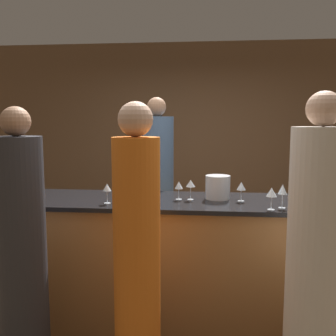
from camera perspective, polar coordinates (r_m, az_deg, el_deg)
ground_plane at (r=3.47m, az=1.93°, el=-22.18°), size 14.00×14.00×0.00m
back_wall at (r=5.41m, az=3.62°, el=3.94°), size 8.00×0.08×2.80m
bar_counter at (r=3.24m, az=1.97°, el=-13.99°), size 2.92×0.74×1.06m
bartender at (r=3.86m, az=-1.71°, el=-4.73°), size 0.34×0.34×1.94m
guest_0 at (r=2.73m, az=-21.37°, el=-11.73°), size 0.32×0.32×1.79m
guest_1 at (r=2.38m, az=-4.75°, el=-13.44°), size 0.29×0.29×1.82m
guest_2 at (r=2.41m, az=21.67°, el=-13.46°), size 0.34×0.34×1.87m
ice_bucket at (r=3.14m, az=7.60°, el=-2.92°), size 0.20×0.20×0.20m
wine_glass_0 at (r=2.89m, az=17.06°, el=-3.23°), size 0.07×0.07×0.18m
wine_glass_1 at (r=3.07m, az=1.66°, el=-2.75°), size 0.07×0.07×0.15m
wine_glass_2 at (r=3.07m, az=3.47°, el=-2.45°), size 0.07×0.07×0.17m
wine_glass_3 at (r=3.06m, az=11.10°, el=-2.81°), size 0.07×0.07×0.16m
wine_glass_4 at (r=2.97m, az=-9.28°, el=-3.06°), size 0.07×0.07×0.16m
wine_glass_5 at (r=2.82m, az=15.51°, el=-3.66°), size 0.08×0.08×0.17m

